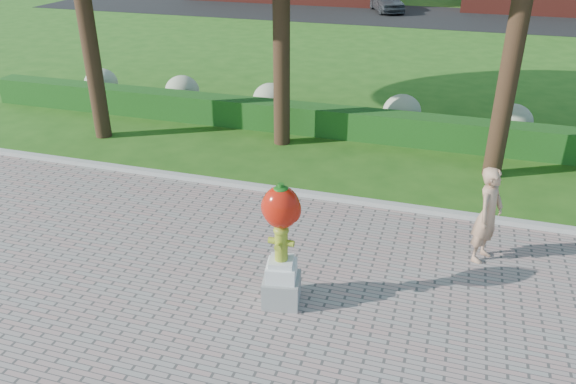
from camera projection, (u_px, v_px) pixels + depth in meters
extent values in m
plane|color=#255615|center=(287.00, 276.00, 9.86)|extent=(100.00, 100.00, 0.00)
cube|color=#ADADA5|center=(327.00, 197.00, 12.39)|extent=(40.00, 0.18, 0.15)
cube|color=#1A4012|center=(361.00, 124.00, 15.65)|extent=(24.00, 0.70, 0.80)
ellipsoid|color=#9AA37C|center=(101.00, 83.00, 18.80)|extent=(1.10, 1.10, 0.99)
ellipsoid|color=#9AA37C|center=(182.00, 91.00, 18.01)|extent=(1.10, 1.10, 0.99)
ellipsoid|color=#9AA37C|center=(271.00, 99.00, 17.23)|extent=(1.10, 1.10, 0.99)
ellipsoid|color=#9AA37C|center=(402.00, 112.00, 16.18)|extent=(1.10, 1.10, 0.99)
ellipsoid|color=#9AA37C|center=(512.00, 122.00, 15.39)|extent=(1.10, 1.10, 0.99)
cube|color=black|center=(424.00, 16.00, 33.75)|extent=(50.00, 8.00, 0.02)
cylinder|color=black|center=(85.00, 14.00, 14.45)|extent=(0.44, 0.44, 6.72)
cylinder|color=black|center=(281.00, 29.00, 14.12)|extent=(0.44, 0.44, 6.16)
cylinder|color=black|center=(519.00, 20.00, 12.00)|extent=(0.44, 0.44, 7.28)
cube|color=gray|center=(282.00, 290.00, 9.05)|extent=(0.67, 0.67, 0.47)
cube|color=silver|center=(281.00, 271.00, 8.89)|extent=(0.54, 0.54, 0.26)
cube|color=silver|center=(281.00, 262.00, 8.81)|extent=(0.43, 0.43, 0.09)
cylinder|color=olive|center=(281.00, 245.00, 8.67)|extent=(0.21, 0.21, 0.52)
ellipsoid|color=olive|center=(281.00, 230.00, 8.55)|extent=(0.24, 0.24, 0.17)
cylinder|color=olive|center=(272.00, 240.00, 8.69)|extent=(0.11, 0.10, 0.10)
cylinder|color=olive|center=(290.00, 243.00, 8.61)|extent=(0.11, 0.10, 0.10)
cylinder|color=olive|center=(278.00, 247.00, 8.53)|extent=(0.11, 0.11, 0.11)
cylinder|color=olive|center=(281.00, 226.00, 8.52)|extent=(0.07, 0.07, 0.05)
ellipsoid|color=#B61809|center=(281.00, 207.00, 8.37)|extent=(0.59, 0.52, 0.68)
ellipsoid|color=#B61809|center=(270.00, 207.00, 8.43)|extent=(0.29, 0.29, 0.43)
ellipsoid|color=#B61809|center=(292.00, 210.00, 8.34)|extent=(0.29, 0.29, 0.43)
cylinder|color=#175713|center=(281.00, 187.00, 8.22)|extent=(0.09, 0.09, 0.11)
ellipsoid|color=#175713|center=(281.00, 189.00, 8.23)|extent=(0.22, 0.22, 0.07)
imported|color=tan|center=(488.00, 215.00, 9.90)|extent=(0.66, 0.78, 1.80)
imported|color=#42464A|center=(387.00, 1.00, 35.04)|extent=(2.93, 4.14, 1.31)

